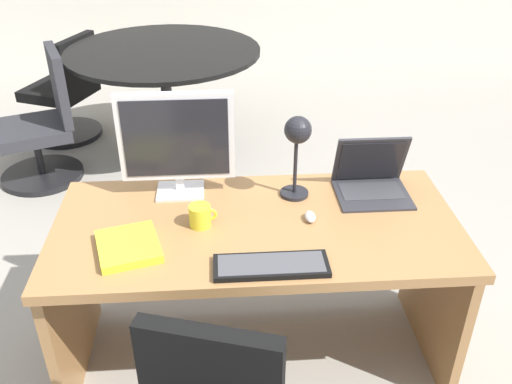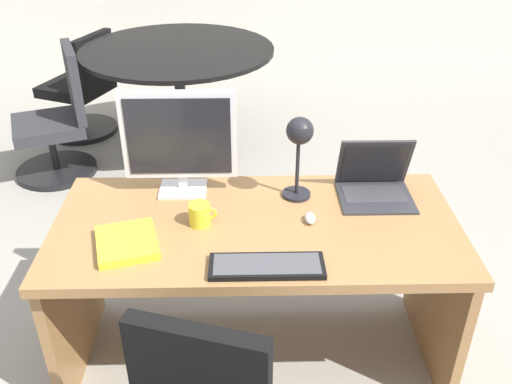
{
  "view_description": "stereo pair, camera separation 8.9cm",
  "coord_description": "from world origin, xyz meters",
  "views": [
    {
      "loc": [
        -0.13,
        -1.81,
        1.95
      ],
      "look_at": [
        0.0,
        0.04,
        0.84
      ],
      "focal_mm": 39.02,
      "sensor_mm": 36.0,
      "label": 1
    },
    {
      "loc": [
        -0.04,
        -1.81,
        1.95
      ],
      "look_at": [
        0.0,
        0.04,
        0.84
      ],
      "focal_mm": 39.02,
      "sensor_mm": 36.0,
      "label": 2
    }
  ],
  "objects": [
    {
      "name": "meeting_table",
      "position": [
        -0.51,
        2.08,
        0.61
      ],
      "size": [
        1.37,
        1.37,
        0.81
      ],
      "color": "black",
      "rests_on": "ground"
    },
    {
      "name": "meeting_chair_far",
      "position": [
        -1.34,
        1.76,
        0.35
      ],
      "size": [
        0.61,
        0.59,
        0.9
      ],
      "color": "black",
      "rests_on": "ground"
    },
    {
      "name": "laptop",
      "position": [
        0.51,
        0.22,
        0.79
      ],
      "size": [
        0.31,
        0.27,
        0.25
      ],
      "color": "#2D2D33",
      "rests_on": "desk"
    },
    {
      "name": "coffee_mug",
      "position": [
        -0.22,
        0.0,
        0.76
      ],
      "size": [
        0.11,
        0.08,
        0.09
      ],
      "color": "yellow",
      "rests_on": "desk"
    },
    {
      "name": "keyboard",
      "position": [
        0.03,
        -0.28,
        0.73
      ],
      "size": [
        0.4,
        0.14,
        0.02
      ],
      "color": "black",
      "rests_on": "desk"
    },
    {
      "name": "monitor",
      "position": [
        -0.31,
        0.26,
        0.97
      ],
      "size": [
        0.47,
        0.16,
        0.45
      ],
      "color": "silver",
      "rests_on": "desk"
    },
    {
      "name": "mouse",
      "position": [
        0.21,
        0.01,
        0.74
      ],
      "size": [
        0.04,
        0.07,
        0.03
      ],
      "color": "silver",
      "rests_on": "desk"
    },
    {
      "name": "desk",
      "position": [
        0.0,
        0.04,
        0.52
      ],
      "size": [
        1.6,
        0.76,
        0.72
      ],
      "color": "#9E7042",
      "rests_on": "ground"
    },
    {
      "name": "desk_lamp",
      "position": [
        0.18,
        0.18,
        0.99
      ],
      "size": [
        0.12,
        0.14,
        0.37
      ],
      "color": "black",
      "rests_on": "desk"
    },
    {
      "name": "book",
      "position": [
        -0.48,
        -0.14,
        0.74
      ],
      "size": [
        0.27,
        0.29,
        0.03
      ],
      "color": "yellow",
      "rests_on": "desk"
    },
    {
      "name": "ground",
      "position": [
        0.0,
        1.5,
        0.0
      ],
      "size": [
        12.0,
        12.0,
        0.0
      ],
      "primitive_type": "plane",
      "color": "gray"
    },
    {
      "name": "meeting_chair_near",
      "position": [
        -1.34,
        2.43,
        0.33
      ],
      "size": [
        0.62,
        0.6,
        0.82
      ],
      "color": "black",
      "rests_on": "ground"
    }
  ]
}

